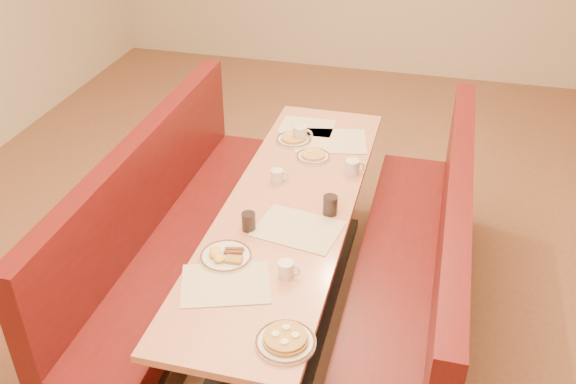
% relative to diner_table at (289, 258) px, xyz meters
% --- Properties ---
extents(ground, '(8.00, 8.00, 0.00)m').
position_rel_diner_table_xyz_m(ground, '(0.00, 0.00, -0.37)').
color(ground, '#9E6647').
rests_on(ground, ground).
extents(diner_table, '(0.70, 2.50, 0.75)m').
position_rel_diner_table_xyz_m(diner_table, '(0.00, 0.00, 0.00)').
color(diner_table, black).
rests_on(diner_table, ground).
extents(booth_left, '(0.55, 2.50, 1.05)m').
position_rel_diner_table_xyz_m(booth_left, '(-0.73, 0.00, -0.01)').
color(booth_left, '#4C3326').
rests_on(booth_left, ground).
extents(booth_right, '(0.55, 2.50, 1.05)m').
position_rel_diner_table_xyz_m(booth_right, '(0.73, 0.00, -0.01)').
color(booth_right, '#4C3326').
rests_on(booth_right, ground).
extents(placemat_near_left, '(0.49, 0.43, 0.00)m').
position_rel_diner_table_xyz_m(placemat_near_left, '(-0.12, -0.73, 0.38)').
color(placemat_near_left, beige).
rests_on(placemat_near_left, diner_table).
extents(placemat_near_right, '(0.48, 0.39, 0.00)m').
position_rel_diner_table_xyz_m(placemat_near_right, '(0.10, -0.22, 0.38)').
color(placemat_near_right, beige).
rests_on(placemat_near_right, diner_table).
extents(placemat_far_left, '(0.37, 0.28, 0.00)m').
position_rel_diner_table_xyz_m(placemat_far_left, '(-0.12, 0.96, 0.38)').
color(placemat_far_left, beige).
rests_on(placemat_far_left, diner_table).
extents(placemat_far_right, '(0.52, 0.43, 0.00)m').
position_rel_diner_table_xyz_m(placemat_far_right, '(0.08, 0.79, 0.38)').
color(placemat_far_right, beige).
rests_on(placemat_far_right, diner_table).
extents(pancake_plate, '(0.26, 0.26, 0.06)m').
position_rel_diner_table_xyz_m(pancake_plate, '(0.25, -1.03, 0.40)').
color(pancake_plate, silver).
rests_on(pancake_plate, diner_table).
extents(eggs_plate, '(0.26, 0.26, 0.05)m').
position_rel_diner_table_xyz_m(eggs_plate, '(-0.19, -0.55, 0.39)').
color(eggs_plate, silver).
rests_on(eggs_plate, diner_table).
extents(extra_plate_mid, '(0.22, 0.22, 0.04)m').
position_rel_diner_table_xyz_m(extra_plate_mid, '(0.01, 0.54, 0.39)').
color(extra_plate_mid, silver).
rests_on(extra_plate_mid, diner_table).
extents(extra_plate_far, '(0.23, 0.23, 0.05)m').
position_rel_diner_table_xyz_m(extra_plate_far, '(-0.16, 0.73, 0.39)').
color(extra_plate_far, silver).
rests_on(extra_plate_far, diner_table).
extents(coffee_mug_a, '(0.11, 0.08, 0.08)m').
position_rel_diner_table_xyz_m(coffee_mug_a, '(0.14, -0.60, 0.42)').
color(coffee_mug_a, silver).
rests_on(coffee_mug_a, diner_table).
extents(coffee_mug_b, '(0.10, 0.07, 0.08)m').
position_rel_diner_table_xyz_m(coffee_mug_b, '(-0.13, 0.21, 0.42)').
color(coffee_mug_b, silver).
rests_on(coffee_mug_b, diner_table).
extents(coffee_mug_c, '(0.12, 0.09, 0.09)m').
position_rel_diner_table_xyz_m(coffee_mug_c, '(0.28, 0.41, 0.42)').
color(coffee_mug_c, silver).
rests_on(coffee_mug_c, diner_table).
extents(coffee_mug_d, '(0.13, 0.09, 0.10)m').
position_rel_diner_table_xyz_m(coffee_mug_d, '(-0.12, 0.76, 0.43)').
color(coffee_mug_d, silver).
rests_on(coffee_mug_d, diner_table).
extents(soda_tumbler_near, '(0.07, 0.07, 0.10)m').
position_rel_diner_table_xyz_m(soda_tumbler_near, '(-0.15, -0.28, 0.43)').
color(soda_tumbler_near, black).
rests_on(soda_tumbler_near, diner_table).
extents(soda_tumbler_mid, '(0.08, 0.08, 0.11)m').
position_rel_diner_table_xyz_m(soda_tumbler_mid, '(0.24, -0.03, 0.43)').
color(soda_tumbler_mid, black).
rests_on(soda_tumbler_mid, diner_table).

